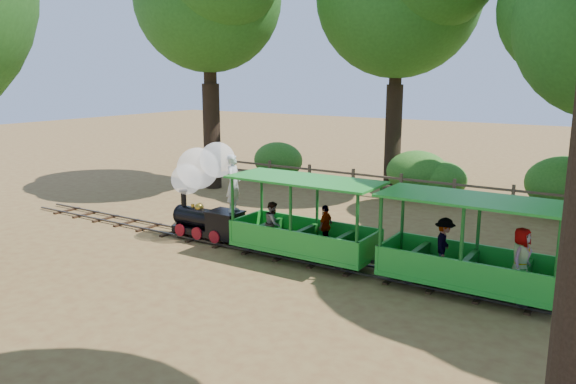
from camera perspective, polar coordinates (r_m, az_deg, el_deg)
The scene contains 10 objects.
ground at distance 14.22m, azimuth 3.09°, elevation -7.22°, with size 90.00×90.00×0.00m, color olive.
track at distance 14.20m, azimuth 3.10°, elevation -6.96°, with size 22.00×1.00×0.10m.
locomotive at distance 15.99m, azimuth -8.52°, elevation 0.85°, with size 2.51×1.18×2.88m.
carriage_front at distance 14.18m, azimuth 1.46°, elevation -3.88°, with size 3.88×1.59×2.02m.
carriage_rear at distance 12.64m, azimuth 18.10°, elevation -6.30°, with size 3.88×1.59×2.02m.
fence at distance 21.17m, azimuth 13.92°, elevation 0.45°, with size 18.10×0.10×1.00m.
shrub_west at distance 25.55m, azimuth -1.01°, elevation 3.26°, with size 2.37×1.82×1.64m, color #2D6B1E.
shrub_mid_w at distance 22.60m, azimuth 13.02°, elevation 1.94°, with size 2.50×1.92×1.73m, color #2D6B1E.
shrub_mid_e at distance 22.33m, azimuth 15.26°, elevation 1.27°, with size 2.01×1.55×1.39m, color #2D6B1E.
shrub_east at distance 21.42m, azimuth 26.50°, elevation 0.72°, with size 2.79×2.14×1.93m, color #2D6B1E.
Camera 1 is at (6.62, -11.69, 4.65)m, focal length 35.00 mm.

